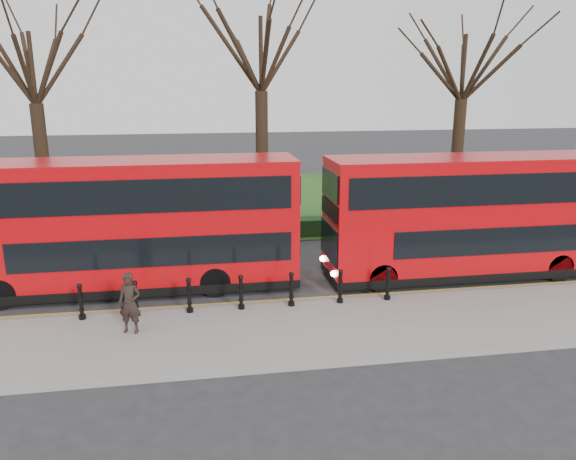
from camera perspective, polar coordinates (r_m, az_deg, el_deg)
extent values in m
plane|color=#28282B|center=(18.10, -5.03, -6.76)|extent=(120.00, 120.00, 0.00)
cube|color=gray|center=(15.32, -4.12, -10.58)|extent=(60.00, 4.00, 0.15)
cube|color=slate|center=(17.15, -4.76, -7.74)|extent=(60.00, 0.25, 0.16)
cube|color=#254717|center=(32.50, -7.15, 2.96)|extent=(60.00, 18.00, 0.06)
cube|color=black|center=(24.44, -6.33, -0.07)|extent=(60.00, 0.90, 0.80)
cube|color=yellow|center=(17.45, -4.84, -7.58)|extent=(60.00, 0.10, 0.01)
cube|color=yellow|center=(17.63, -4.90, -7.33)|extent=(60.00, 0.10, 0.01)
cylinder|color=black|center=(27.90, -23.59, 5.80)|extent=(0.60, 0.60, 5.72)
cylinder|color=black|center=(27.22, -2.65, 7.36)|extent=(0.60, 0.60, 6.23)
cylinder|color=black|center=(30.10, 16.76, 7.07)|extent=(0.60, 0.60, 5.82)
cylinder|color=black|center=(16.90, -20.30, -6.91)|extent=(0.15, 0.15, 1.00)
cylinder|color=black|center=(16.67, -15.20, -6.79)|extent=(0.15, 0.15, 1.00)
cylinder|color=black|center=(16.57, -10.00, -6.61)|extent=(0.15, 0.15, 1.00)
cylinder|color=black|center=(16.61, -4.80, -6.37)|extent=(0.15, 0.15, 1.00)
cylinder|color=black|center=(16.78, 0.34, -6.09)|extent=(0.15, 0.15, 1.00)
cylinder|color=black|center=(17.08, 5.33, -5.77)|extent=(0.15, 0.15, 1.00)
cylinder|color=black|center=(17.51, 10.10, -5.42)|extent=(0.15, 0.15, 1.00)
cube|color=#B9070C|center=(18.68, -15.78, 0.83)|extent=(10.67, 2.43, 3.93)
cube|color=black|center=(19.25, -15.36, -4.99)|extent=(10.69, 2.45, 0.29)
cube|color=black|center=(17.61, -13.51, -2.23)|extent=(8.54, 0.04, 0.92)
cube|color=black|center=(17.27, -16.43, 3.22)|extent=(10.09, 0.04, 1.02)
cylinder|color=black|center=(19.00, -27.18, -5.79)|extent=(0.97, 0.29, 0.97)
cylinder|color=black|center=(20.93, -25.48, -3.77)|extent=(0.97, 0.29, 0.97)
cylinder|color=black|center=(18.06, -7.41, -5.23)|extent=(0.97, 0.29, 0.97)
cylinder|color=black|center=(20.08, -7.65, -3.16)|extent=(0.97, 0.29, 0.97)
cube|color=#B9070C|center=(20.46, 18.76, 1.69)|extent=(10.51, 2.39, 3.87)
cube|color=black|center=(20.98, 18.32, -3.59)|extent=(10.53, 2.41, 0.29)
cube|color=black|center=(19.99, 22.13, -0.97)|extent=(8.41, 0.04, 0.91)
cube|color=black|center=(19.24, 20.68, 3.86)|extent=(9.94, 0.04, 1.00)
cube|color=black|center=(18.51, 4.26, 2.12)|extent=(0.06, 2.10, 0.53)
cylinder|color=black|center=(18.55, 9.58, -4.79)|extent=(0.96, 0.29, 0.96)
cylinder|color=black|center=(20.45, 7.68, -2.86)|extent=(0.96, 0.29, 0.96)
cylinder|color=black|center=(21.40, 25.80, -3.44)|extent=(0.96, 0.29, 0.96)
cylinder|color=black|center=(23.06, 22.86, -1.87)|extent=(0.96, 0.29, 0.96)
imported|color=black|center=(15.51, -15.79, -7.17)|extent=(0.68, 0.54, 1.65)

